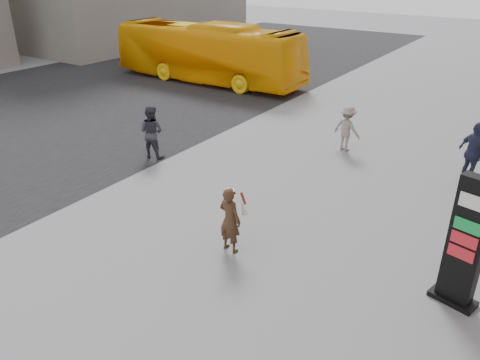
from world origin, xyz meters
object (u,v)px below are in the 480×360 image
Objects in this scene: pedestrian_c at (474,153)px; pedestrian_b at (347,128)px; bus at (207,53)px; info_pylon at (466,243)px; pedestrian_a at (151,132)px; woman at (230,219)px.

pedestrian_b is at bearing 31.50° from pedestrian_c.
pedestrian_b is (9.77, -5.11, -0.70)m from bus.
bus is at bearing 155.92° from info_pylon.
pedestrian_a is (-9.65, 2.04, -0.43)m from info_pylon.
pedestrian_a is at bearing -178.23° from info_pylon.
woman is at bearing -140.62° from bus.
pedestrian_b is at bearing 141.31° from info_pylon.
bus is at bearing -44.39° from woman.
pedestrian_c is (3.69, 6.68, 0.12)m from woman.
woman is at bearing -154.39° from info_pylon.
bus is at bearing -14.17° from pedestrian_b.
bus reaches higher than pedestrian_b.
info_pylon is 7.74m from pedestrian_b.
pedestrian_b is 3.95m from pedestrian_c.
pedestrian_b is at bearing -151.50° from pedestrian_a.
woman is 0.89× the size of pedestrian_a.
pedestrian_a is 0.95× the size of pedestrian_c.
info_pylon is at bearing 157.01° from pedestrian_a.
info_pylon is 1.50× the size of pedestrian_a.
pedestrian_a is 6.41m from pedestrian_b.
bus is 10.40m from pedestrian_a.
woman is 5.98m from pedestrian_a.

